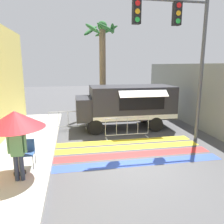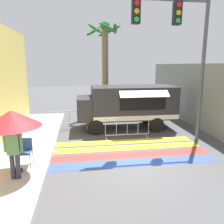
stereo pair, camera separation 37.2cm
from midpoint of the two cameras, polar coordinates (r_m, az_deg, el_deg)
The scene contains 11 objects.
ground_plane at distance 8.13m, azimuth 7.25°, elevation -13.06°, with size 60.00×60.00×0.00m, color #4C4C4F.
concrete_wall_right at distance 12.19m, azimuth 24.99°, elevation 3.07°, with size 0.20×16.00×3.53m.
crosswalk_painted at distance 9.11m, azimuth 5.38°, elevation -10.14°, with size 6.40×2.84×0.01m.
food_truck at distance 11.97m, azimuth 4.46°, elevation 2.27°, with size 5.28×2.54×2.34m.
traffic_signal_pole at distance 10.05m, azimuth 17.84°, elevation 18.07°, with size 4.02×0.29×6.38m.
patio_umbrella at distance 7.05m, azimuth -23.39°, elevation -1.65°, with size 1.73×1.73×1.98m.
folding_chair at distance 7.85m, azimuth -20.59°, elevation -9.10°, with size 0.46×0.46×0.89m.
vendor_person at distance 6.88m, azimuth -22.92°, elevation -8.89°, with size 0.53×0.21×1.63m.
barricade_front at distance 10.48m, azimuth 5.02°, elevation -4.20°, with size 2.14×0.44×1.02m.
barricade_side at distance 12.12m, azimuth -10.18°, elevation -2.10°, with size 2.04×0.44×1.02m.
palm_tree at distance 14.64m, azimuth -1.16°, elevation 14.33°, with size 2.46×2.36×6.17m.
Camera 2 is at (-1.86, -7.10, 3.45)m, focal length 35.00 mm.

